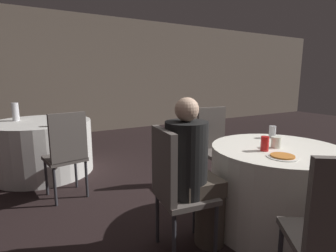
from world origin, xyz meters
The scene contains 14 objects.
ground_plane centered at (0.00, 0.00, 0.00)m, with size 16.00×16.00×0.00m, color black.
wall_back centered at (0.00, 5.01, 1.40)m, with size 16.00×0.06×2.80m.
table_near centered at (0.22, -0.10, 0.37)m, with size 1.14×1.14×0.74m.
table_far centered at (-1.47, 2.46, 0.37)m, with size 1.34×1.34×0.74m.
chair_near_north centered at (0.33, 0.88, 0.58)m, with size 0.44×0.45×0.98m.
chair_near_west centered at (-0.76, 0.03, 0.58)m, with size 0.45×0.45×0.98m.
chair_far_south centered at (-1.30, 1.38, 0.58)m, with size 0.46×0.46×0.98m.
person_black_shirt centered at (-0.59, 0.01, 0.60)m, with size 0.50×0.35×1.20m.
pizza_plate_near centered at (0.00, -0.30, 0.75)m, with size 0.23×0.23×0.02m.
soda_can_silver centered at (0.48, 0.18, 0.80)m, with size 0.07×0.07×0.12m.
soda_can_red centered at (0.03, -0.11, 0.80)m, with size 0.07×0.07×0.12m.
cup_near centered at (0.19, -0.09, 0.79)m, with size 0.08×0.08×0.10m.
bottle_far centered at (-1.76, 2.67, 0.87)m, with size 0.09×0.09×0.25m.
cup_far centered at (-1.38, 1.96, 0.78)m, with size 0.08×0.08×0.09m.
Camera 1 is at (-1.71, -1.54, 1.34)m, focal length 28.00 mm.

